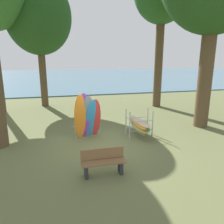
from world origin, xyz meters
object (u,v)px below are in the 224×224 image
(board_storage_rack, at_px, (139,124))
(park_bench, at_px, (103,161))
(tree_far_left_back, at_px, (38,17))
(leaning_board_pile, at_px, (87,117))

(board_storage_rack, bearing_deg, park_bench, -127.05)
(tree_far_left_back, height_order, board_storage_rack, tree_far_left_back)
(leaning_board_pile, xyz_separation_m, board_storage_rack, (2.40, -0.18, -0.45))
(park_bench, bearing_deg, tree_far_left_back, 102.62)
(tree_far_left_back, relative_size, leaning_board_pile, 4.07)
(tree_far_left_back, bearing_deg, board_storage_rack, -58.11)
(tree_far_left_back, xyz_separation_m, board_storage_rack, (4.69, -7.54, -5.63))
(board_storage_rack, bearing_deg, leaning_board_pile, 175.65)
(board_storage_rack, xyz_separation_m, park_bench, (-2.32, -3.07, -0.10))
(board_storage_rack, distance_m, park_bench, 3.85)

